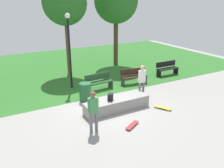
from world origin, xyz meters
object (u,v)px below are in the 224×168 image
backpack_on_ledge (110,97)px  skateboard_by_ledge (132,125)px  skater_watching (142,79)px  park_bench_near_path (99,81)px  park_bench_far_left (134,76)px  lamp_post (69,44)px  concrete_ledge (117,105)px  tree_young_birch (65,3)px  trash_bin (85,92)px  skateboard_spare (163,108)px  tree_tall_oak (116,2)px  skater_performing_trick (93,109)px  park_bench_far_right (167,68)px

backpack_on_ledge → skateboard_by_ledge: bearing=47.0°
skater_watching → park_bench_near_path: bearing=124.6°
park_bench_far_left → lamp_post: bearing=162.0°
concrete_ledge → park_bench_far_left: (2.67, 2.63, 0.21)m
park_bench_far_left → tree_young_birch: 6.20m
park_bench_near_path → trash_bin: (-1.26, -1.07, -0.02)m
skateboard_spare → lamp_post: size_ratio=0.19×
backpack_on_ledge → park_bench_near_path: size_ratio=0.20×
skateboard_spare → tree_tall_oak: 9.38m
concrete_ledge → trash_bin: 1.90m
skater_performing_trick → skateboard_by_ledge: 1.80m
lamp_post → park_bench_near_path: bearing=-39.2°
park_bench_far_left → park_bench_near_path: size_ratio=1.01×
concrete_ledge → skateboard_spare: size_ratio=3.93×
skateboard_by_ledge → trash_bin: trash_bin is taller
skater_watching → backpack_on_ledge: bearing=-163.7°
backpack_on_ledge → trash_bin: (-0.54, 1.65, -0.24)m
skater_watching → tree_young_birch: (-1.96, 5.66, 3.59)m
backpack_on_ledge → skater_performing_trick: size_ratio=0.19×
skateboard_spare → park_bench_far_right: 5.38m
skateboard_spare → trash_bin: size_ratio=0.85×
skater_watching → park_bench_far_right: skater_watching is taller
trash_bin → backpack_on_ledge: bearing=-72.0°
park_bench_far_right → skater_watching: bearing=-148.5°
skater_performing_trick → lamp_post: lamp_post is taller
skateboard_by_ledge → skater_performing_trick: bearing=165.0°
park_bench_far_left → skateboard_spare: bearing=-101.8°
park_bench_far_right → trash_bin: bearing=-168.7°
skater_performing_trick → lamp_post: bearing=80.2°
skater_performing_trick → skateboard_spare: (3.63, 0.23, -0.91)m
park_bench_near_path → tree_tall_oak: (3.51, 4.24, 4.18)m
concrete_ledge → trash_bin: (-0.86, 1.69, 0.19)m
park_bench_far_right → trash_bin: 6.58m
skater_performing_trick → concrete_ledge: bearing=34.5°
skateboard_by_ledge → tree_tall_oak: tree_tall_oak is taller
park_bench_near_path → skater_watching: bearing=-55.4°
park_bench_far_left → park_bench_near_path: (-2.27, 0.12, 0.00)m
backpack_on_ledge → skateboard_spare: (2.25, -0.98, -0.64)m
backpack_on_ledge → skater_watching: 2.28m
skater_watching → park_bench_near_path: skater_watching is taller
backpack_on_ledge → park_bench_far_right: 6.61m
concrete_ledge → tree_tall_oak: (3.91, 6.99, 4.39)m
skateboard_spare → lamp_post: lamp_post is taller
park_bench_far_right → trash_bin: trash_bin is taller
skater_watching → tree_tall_oak: bearing=71.9°
skater_watching → trash_bin: bearing=159.4°
park_bench_far_right → lamp_post: 6.81m
skateboard_spare → trash_bin: 3.85m
skateboard_by_ledge → concrete_ledge: bearing=82.7°
park_bench_far_right → lamp_post: bearing=172.9°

